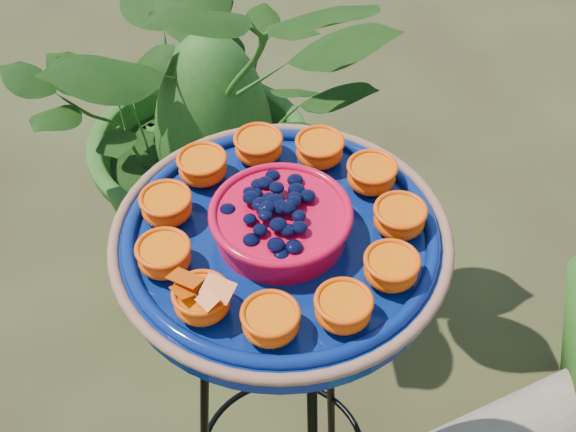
# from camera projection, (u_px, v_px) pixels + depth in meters

# --- Properties ---
(tripod_stand) EXTENTS (0.37, 0.37, 0.83)m
(tripod_stand) POSITION_uv_depth(u_px,v_px,m) (282.00, 389.00, 1.29)
(tripod_stand) COLOR black
(tripod_stand) RESTS_ON ground
(feeder_dish) EXTENTS (0.52, 0.52, 0.10)m
(feeder_dish) POSITION_uv_depth(u_px,v_px,m) (281.00, 236.00, 1.03)
(feeder_dish) COLOR navy
(feeder_dish) RESTS_ON tripod_stand
(shrub_back_left) EXTENTS (1.04, 0.98, 0.90)m
(shrub_back_left) POSITION_uv_depth(u_px,v_px,m) (212.00, 110.00, 1.87)
(shrub_back_left) COLOR #214E14
(shrub_back_left) RESTS_ON ground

